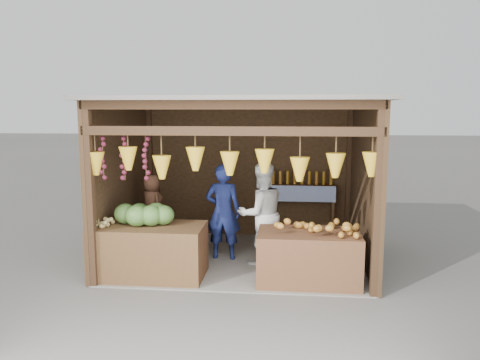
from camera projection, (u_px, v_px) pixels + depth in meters
name	position (u px, v px, depth m)	size (l,w,h in m)	color
ground	(240.00, 258.00, 7.85)	(80.00, 80.00, 0.00)	#514F49
stall_structure	(238.00, 160.00, 7.57)	(4.30, 3.30, 2.66)	slate
back_shelf	(302.00, 195.00, 8.88)	(1.25, 0.32, 1.32)	#382314
counter_left	(149.00, 251.00, 6.92)	(1.64, 0.85, 0.79)	#492B18
counter_right	(308.00, 258.00, 6.70)	(1.44, 0.85, 0.75)	#4C2D19
stool	(153.00, 245.00, 8.10)	(0.35, 0.35, 0.33)	black
man_standing	(223.00, 212.00, 7.71)	(0.59, 0.39, 1.61)	#151D4F
woman_standing	(261.00, 214.00, 7.47)	(0.80, 0.63, 1.65)	silver
vendor_seated	(152.00, 205.00, 7.99)	(0.52, 0.34, 1.07)	#513020
melon_pile	(145.00, 213.00, 6.94)	(1.00, 0.50, 0.32)	#1B5516
tanfruit_pile	(102.00, 222.00, 6.82)	(0.34, 0.40, 0.13)	tan
mango_pile	(316.00, 225.00, 6.60)	(1.40, 0.64, 0.22)	#CF471B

